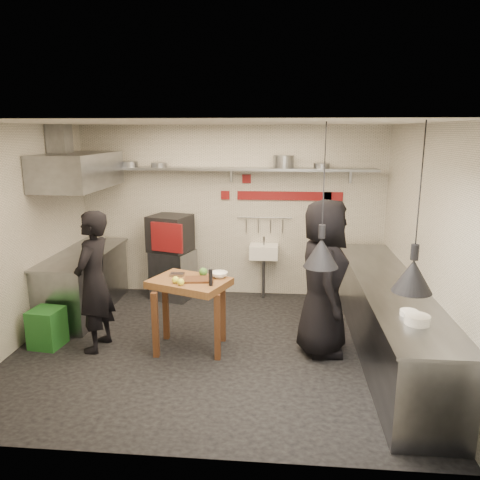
# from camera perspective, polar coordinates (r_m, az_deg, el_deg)

# --- Properties ---
(floor) EXTENTS (5.00, 5.00, 0.00)m
(floor) POSITION_cam_1_polar(r_m,az_deg,el_deg) (6.18, -3.11, -12.86)
(floor) COLOR black
(floor) RESTS_ON ground
(ceiling) EXTENTS (5.00, 5.00, 0.00)m
(ceiling) POSITION_cam_1_polar(r_m,az_deg,el_deg) (5.55, -3.48, 14.08)
(ceiling) COLOR beige
(ceiling) RESTS_ON floor
(wall_back) EXTENTS (5.00, 0.04, 2.80)m
(wall_back) POSITION_cam_1_polar(r_m,az_deg,el_deg) (7.75, -1.04, 3.45)
(wall_back) COLOR beige
(wall_back) RESTS_ON floor
(wall_front) EXTENTS (5.00, 0.04, 2.80)m
(wall_front) POSITION_cam_1_polar(r_m,az_deg,el_deg) (3.73, -7.99, -7.56)
(wall_front) COLOR beige
(wall_front) RESTS_ON floor
(wall_left) EXTENTS (0.04, 4.20, 2.80)m
(wall_left) POSITION_cam_1_polar(r_m,az_deg,el_deg) (6.55, -25.47, 0.34)
(wall_left) COLOR beige
(wall_left) RESTS_ON floor
(wall_right) EXTENTS (0.04, 4.20, 2.80)m
(wall_right) POSITION_cam_1_polar(r_m,az_deg,el_deg) (5.89, 21.54, -0.61)
(wall_right) COLOR beige
(wall_right) RESTS_ON floor
(red_band_horiz) EXTENTS (1.70, 0.02, 0.14)m
(red_band_horiz) POSITION_cam_1_polar(r_m,az_deg,el_deg) (7.64, 6.07, 5.36)
(red_band_horiz) COLOR maroon
(red_band_horiz) RESTS_ON wall_back
(red_band_vert) EXTENTS (0.14, 0.02, 1.10)m
(red_band_vert) POSITION_cam_1_polar(r_m,az_deg,el_deg) (7.76, 10.42, 1.74)
(red_band_vert) COLOR maroon
(red_band_vert) RESTS_ON wall_back
(red_tile_a) EXTENTS (0.14, 0.02, 0.14)m
(red_tile_a) POSITION_cam_1_polar(r_m,az_deg,el_deg) (7.63, 0.81, 7.47)
(red_tile_a) COLOR maroon
(red_tile_a) RESTS_ON wall_back
(red_tile_b) EXTENTS (0.14, 0.02, 0.14)m
(red_tile_b) POSITION_cam_1_polar(r_m,az_deg,el_deg) (7.70, -1.81, 5.49)
(red_tile_b) COLOR maroon
(red_tile_b) RESTS_ON wall_back
(back_shelf) EXTENTS (4.60, 0.34, 0.04)m
(back_shelf) POSITION_cam_1_polar(r_m,az_deg,el_deg) (7.48, -1.21, 8.66)
(back_shelf) COLOR slate
(back_shelf) RESTS_ON wall_back
(shelf_bracket_left) EXTENTS (0.04, 0.06, 0.24)m
(shelf_bracket_left) POSITION_cam_1_polar(r_m,az_deg,el_deg) (8.07, -14.76, 7.85)
(shelf_bracket_left) COLOR slate
(shelf_bracket_left) RESTS_ON wall_back
(shelf_bracket_mid) EXTENTS (0.04, 0.06, 0.24)m
(shelf_bracket_mid) POSITION_cam_1_polar(r_m,az_deg,el_deg) (7.64, -1.08, 8.00)
(shelf_bracket_mid) COLOR slate
(shelf_bracket_mid) RESTS_ON wall_back
(shelf_bracket_right) EXTENTS (0.04, 0.06, 0.24)m
(shelf_bracket_right) POSITION_cam_1_polar(r_m,az_deg,el_deg) (7.67, 13.31, 7.67)
(shelf_bracket_right) COLOR slate
(shelf_bracket_right) RESTS_ON wall_back
(pan_far_left) EXTENTS (0.35, 0.35, 0.09)m
(pan_far_left) POSITION_cam_1_polar(r_m,az_deg,el_deg) (7.82, -13.30, 8.99)
(pan_far_left) COLOR slate
(pan_far_left) RESTS_ON back_shelf
(pan_mid_left) EXTENTS (0.34, 0.34, 0.07)m
(pan_mid_left) POSITION_cam_1_polar(r_m,az_deg,el_deg) (7.69, -9.84, 9.00)
(pan_mid_left) COLOR slate
(pan_mid_left) RESTS_ON back_shelf
(stock_pot) EXTENTS (0.42, 0.42, 0.20)m
(stock_pot) POSITION_cam_1_polar(r_m,az_deg,el_deg) (7.43, 5.35, 9.50)
(stock_pot) COLOR slate
(stock_pot) RESTS_ON back_shelf
(pan_right) EXTENTS (0.32, 0.32, 0.08)m
(pan_right) POSITION_cam_1_polar(r_m,az_deg,el_deg) (7.46, 9.92, 8.91)
(pan_right) COLOR slate
(pan_right) RESTS_ON back_shelf
(oven_stand) EXTENTS (0.75, 0.71, 0.80)m
(oven_stand) POSITION_cam_1_polar(r_m,az_deg,el_deg) (7.82, -8.13, -4.15)
(oven_stand) COLOR slate
(oven_stand) RESTS_ON floor
(combi_oven) EXTENTS (0.74, 0.72, 0.58)m
(combi_oven) POSITION_cam_1_polar(r_m,az_deg,el_deg) (7.67, -8.51, 0.84)
(combi_oven) COLOR black
(combi_oven) RESTS_ON oven_stand
(oven_door) EXTENTS (0.54, 0.20, 0.46)m
(oven_door) POSITION_cam_1_polar(r_m,az_deg,el_deg) (7.36, -8.91, 0.30)
(oven_door) COLOR maroon
(oven_door) RESTS_ON combi_oven
(oven_glass) EXTENTS (0.33, 0.12, 0.34)m
(oven_glass) POSITION_cam_1_polar(r_m,az_deg,el_deg) (7.37, -8.62, 0.33)
(oven_glass) COLOR black
(oven_glass) RESTS_ON oven_door
(hand_sink) EXTENTS (0.46, 0.34, 0.22)m
(hand_sink) POSITION_cam_1_polar(r_m,az_deg,el_deg) (7.66, 2.93, -1.42)
(hand_sink) COLOR white
(hand_sink) RESTS_ON wall_back
(sink_tap) EXTENTS (0.03, 0.03, 0.14)m
(sink_tap) POSITION_cam_1_polar(r_m,az_deg,el_deg) (7.62, 2.94, -0.11)
(sink_tap) COLOR slate
(sink_tap) RESTS_ON hand_sink
(sink_drain) EXTENTS (0.06, 0.06, 0.66)m
(sink_drain) POSITION_cam_1_polar(r_m,az_deg,el_deg) (7.75, 2.88, -4.64)
(sink_drain) COLOR slate
(sink_drain) RESTS_ON floor
(utensil_rail) EXTENTS (0.90, 0.02, 0.02)m
(utensil_rail) POSITION_cam_1_polar(r_m,az_deg,el_deg) (7.68, 3.02, 2.74)
(utensil_rail) COLOR slate
(utensil_rail) RESTS_ON wall_back
(counter_right) EXTENTS (0.70, 3.80, 0.90)m
(counter_right) POSITION_cam_1_polar(r_m,az_deg,el_deg) (6.09, 17.58, -9.27)
(counter_right) COLOR slate
(counter_right) RESTS_ON floor
(counter_right_top) EXTENTS (0.76, 3.90, 0.03)m
(counter_right_top) POSITION_cam_1_polar(r_m,az_deg,el_deg) (5.93, 17.89, -5.11)
(counter_right_top) COLOR slate
(counter_right_top) RESTS_ON counter_right
(plate_stack) EXTENTS (0.24, 0.24, 0.09)m
(plate_stack) POSITION_cam_1_polar(r_m,az_deg,el_deg) (4.77, 20.80, -9.07)
(plate_stack) COLOR white
(plate_stack) RESTS_ON counter_right_top
(small_bowl_right) EXTENTS (0.23, 0.23, 0.05)m
(small_bowl_right) POSITION_cam_1_polar(r_m,az_deg,el_deg) (4.97, 19.90, -8.35)
(small_bowl_right) COLOR white
(small_bowl_right) RESTS_ON counter_right_top
(counter_left) EXTENTS (0.70, 1.90, 0.90)m
(counter_left) POSITION_cam_1_polar(r_m,az_deg,el_deg) (7.53, -18.45, -4.98)
(counter_left) COLOR slate
(counter_left) RESTS_ON floor
(counter_left_top) EXTENTS (0.76, 2.00, 0.03)m
(counter_left_top) POSITION_cam_1_polar(r_m,az_deg,el_deg) (7.41, -18.71, -1.56)
(counter_left_top) COLOR slate
(counter_left_top) RESTS_ON counter_left
(extractor_hood) EXTENTS (0.78, 1.60, 0.50)m
(extractor_hood) POSITION_cam_1_polar(r_m,az_deg,el_deg) (7.19, -19.07, 8.00)
(extractor_hood) COLOR slate
(extractor_hood) RESTS_ON ceiling
(hood_duct) EXTENTS (0.28, 0.28, 0.50)m
(hood_duct) POSITION_cam_1_polar(r_m,az_deg,el_deg) (7.27, -21.15, 11.05)
(hood_duct) COLOR slate
(hood_duct) RESTS_ON ceiling
(green_bin) EXTENTS (0.42, 0.42, 0.50)m
(green_bin) POSITION_cam_1_polar(r_m,az_deg,el_deg) (6.58, -22.46, -9.86)
(green_bin) COLOR #1F6322
(green_bin) RESTS_ON floor
(prep_table) EXTENTS (1.09, 0.93, 0.92)m
(prep_table) POSITION_cam_1_polar(r_m,az_deg,el_deg) (5.98, -6.09, -9.01)
(prep_table) COLOR brown
(prep_table) RESTS_ON floor
(cutting_board) EXTENTS (0.38, 0.29, 0.02)m
(cutting_board) POSITION_cam_1_polar(r_m,az_deg,el_deg) (5.77, -5.01, -4.82)
(cutting_board) COLOR #55301A
(cutting_board) RESTS_ON prep_table
(pepper_mill) EXTENTS (0.06, 0.06, 0.20)m
(pepper_mill) POSITION_cam_1_polar(r_m,az_deg,el_deg) (5.55, -3.60, -4.58)
(pepper_mill) COLOR black
(pepper_mill) RESTS_ON prep_table
(lemon_a) EXTENTS (0.09, 0.09, 0.09)m
(lemon_a) POSITION_cam_1_polar(r_m,az_deg,el_deg) (5.70, -7.87, -4.83)
(lemon_a) COLOR #EFFA3D
(lemon_a) RESTS_ON prep_table
(lemon_b) EXTENTS (0.11, 0.11, 0.08)m
(lemon_b) POSITION_cam_1_polar(r_m,az_deg,el_deg) (5.62, -7.24, -5.10)
(lemon_b) COLOR #EFFA3D
(lemon_b) RESTS_ON prep_table
(veg_ball) EXTENTS (0.14, 0.14, 0.11)m
(veg_ball) POSITION_cam_1_polar(r_m,az_deg,el_deg) (5.94, -4.51, -3.91)
(veg_ball) COLOR #468331
(veg_ball) RESTS_ON prep_table
(steel_tray) EXTENTS (0.18, 0.12, 0.03)m
(steel_tray) POSITION_cam_1_polar(r_m,az_deg,el_deg) (5.99, -7.66, -4.18)
(steel_tray) COLOR slate
(steel_tray) RESTS_ON prep_table
(bowl) EXTENTS (0.28, 0.28, 0.07)m
(bowl) POSITION_cam_1_polar(r_m,az_deg,el_deg) (5.87, -2.55, -4.24)
(bowl) COLOR white
(bowl) RESTS_ON prep_table
(heat_lamp_near) EXTENTS (0.39, 0.39, 1.46)m
(heat_lamp_near) POSITION_cam_1_polar(r_m,az_deg,el_deg) (4.76, 10.13, 5.23)
(heat_lamp_near) COLOR black
(heat_lamp_near) RESTS_ON ceiling
(heat_lamp_far) EXTENTS (0.43, 0.43, 1.49)m
(heat_lamp_far) POSITION_cam_1_polar(r_m,az_deg,el_deg) (4.29, 20.93, 3.51)
(heat_lamp_far) COLOR black
(heat_lamp_far) RESTS_ON ceiling
(chef_left) EXTENTS (0.48, 0.68, 1.78)m
(chef_left) POSITION_cam_1_polar(r_m,az_deg,el_deg) (6.09, -17.39, -4.86)
(chef_left) COLOR black
(chef_left) RESTS_ON floor
(chef_right) EXTENTS (0.65, 0.97, 1.93)m
(chef_right) POSITION_cam_1_polar(r_m,az_deg,el_deg) (5.79, 10.14, -4.58)
(chef_right) COLOR black
(chef_right) RESTS_ON floor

